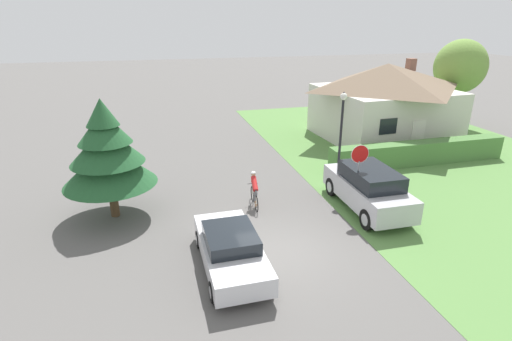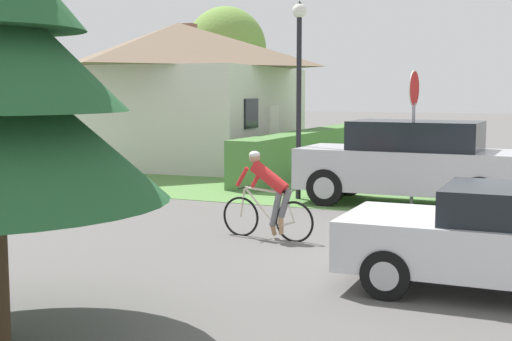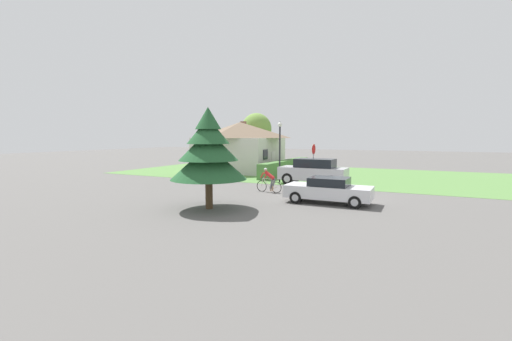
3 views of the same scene
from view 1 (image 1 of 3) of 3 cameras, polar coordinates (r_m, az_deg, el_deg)
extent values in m
plane|color=#5B5956|center=(14.00, 3.20, -11.45)|extent=(140.00, 140.00, 0.00)
cube|color=#568442|center=(22.68, 27.97, -0.88)|extent=(16.00, 36.00, 0.01)
cube|color=beige|center=(27.74, 17.67, 7.78)|extent=(7.96, 7.37, 3.27)
pyramid|color=#75604C|center=(27.33, 18.24, 12.70)|extent=(8.60, 7.96, 1.56)
cube|color=silver|center=(25.24, 22.06, 4.50)|extent=(0.90, 0.11, 2.00)
cube|color=black|center=(23.74, 18.37, 6.00)|extent=(1.10, 0.13, 0.90)
cube|color=brown|center=(29.19, 21.26, 13.91)|extent=(0.53, 0.53, 0.80)
cube|color=#4C7A3D|center=(23.44, 22.20, 2.33)|extent=(10.26, 0.90, 1.26)
cube|color=silver|center=(12.91, -3.64, -11.45)|extent=(1.78, 4.34, 0.63)
cube|color=black|center=(12.60, -3.66, -9.52)|extent=(1.56, 1.93, 0.43)
cylinder|color=black|center=(14.20, -7.91, -9.70)|extent=(0.30, 0.61, 0.61)
cylinder|color=#ADADB2|center=(14.20, -7.91, -9.70)|extent=(0.31, 0.36, 0.35)
cylinder|color=black|center=(14.42, -1.86, -8.97)|extent=(0.30, 0.61, 0.61)
cylinder|color=#ADADB2|center=(14.42, -1.86, -8.97)|extent=(0.31, 0.36, 0.35)
cylinder|color=black|center=(11.78, -5.83, -16.83)|extent=(0.30, 0.61, 0.61)
cylinder|color=#ADADB2|center=(11.78, -5.83, -16.83)|extent=(0.31, 0.36, 0.35)
cylinder|color=black|center=(12.05, 1.57, -15.73)|extent=(0.30, 0.61, 0.61)
cylinder|color=#ADADB2|center=(12.05, 1.57, -15.73)|extent=(0.31, 0.36, 0.35)
torus|color=black|center=(16.50, 0.08, -4.80)|extent=(0.10, 0.70, 0.70)
torus|color=black|center=(17.41, -0.52, -3.35)|extent=(0.10, 0.70, 0.70)
cylinder|color=beige|center=(16.65, -0.08, -3.87)|extent=(0.05, 0.18, 0.59)
cylinder|color=beige|center=(16.98, -0.30, -3.26)|extent=(0.09, 0.64, 0.66)
cylinder|color=beige|center=(16.80, -0.26, -2.46)|extent=(0.10, 0.76, 0.09)
cylinder|color=beige|center=(16.67, -0.02, -4.73)|extent=(0.06, 0.34, 0.15)
cylinder|color=beige|center=(16.48, 0.02, -3.93)|extent=(0.05, 0.22, 0.48)
cylinder|color=beige|center=(17.27, -0.50, -2.62)|extent=(0.05, 0.12, 0.52)
cylinder|color=black|center=(17.13, -0.48, -1.88)|extent=(0.44, 0.06, 0.02)
ellipsoid|color=black|center=(16.46, -0.04, -2.99)|extent=(0.10, 0.21, 0.05)
cylinder|color=slate|center=(16.53, -0.01, -3.61)|extent=(0.13, 0.26, 0.49)
cylinder|color=slate|center=(16.70, -0.15, -3.64)|extent=(0.13, 0.26, 0.65)
cylinder|color=tan|center=(16.76, -0.05, -4.69)|extent=(0.08, 0.08, 0.30)
cylinder|color=tan|center=(16.95, -0.03, -4.73)|extent=(0.17, 0.08, 0.21)
cylinder|color=red|center=(16.62, -0.21, -1.89)|extent=(0.28, 0.71, 0.56)
cylinder|color=red|center=(16.85, -0.31, -1.62)|extent=(0.09, 0.26, 0.36)
cylinder|color=red|center=(17.10, -0.55, -1.27)|extent=(0.09, 0.26, 0.36)
sphere|color=tan|center=(16.76, -0.38, -0.49)|extent=(0.19, 0.19, 0.19)
ellipsoid|color=white|center=(16.74, -0.38, -0.33)|extent=(0.22, 0.18, 0.12)
cube|color=#B7B7BC|center=(17.16, 15.61, -2.89)|extent=(1.94, 4.75, 0.89)
cube|color=black|center=(16.77, 16.09, -0.73)|extent=(1.69, 2.72, 0.61)
cylinder|color=black|center=(18.24, 10.74, -2.31)|extent=(0.24, 0.82, 0.81)
cylinder|color=#ADADB2|center=(18.24, 10.74, -2.31)|extent=(0.24, 0.47, 0.47)
cylinder|color=black|center=(18.98, 15.40, -1.76)|extent=(0.24, 0.82, 0.81)
cylinder|color=#ADADB2|center=(18.98, 15.40, -1.76)|extent=(0.24, 0.47, 0.47)
cylinder|color=black|center=(15.68, 15.60, -6.77)|extent=(0.24, 0.82, 0.81)
cylinder|color=#ADADB2|center=(15.68, 15.60, -6.77)|extent=(0.24, 0.47, 0.47)
cylinder|color=black|center=(16.54, 20.75, -5.89)|extent=(0.24, 0.82, 0.81)
cylinder|color=#ADADB2|center=(16.54, 20.75, -5.89)|extent=(0.24, 0.47, 0.47)
cylinder|color=gray|center=(16.57, 14.18, -2.35)|extent=(0.07, 0.07, 2.24)
cylinder|color=red|center=(16.08, 14.63, 2.29)|extent=(0.70, 0.07, 0.70)
cylinder|color=silver|center=(16.08, 14.63, 2.29)|extent=(0.74, 0.07, 0.74)
cylinder|color=black|center=(18.72, 11.90, 3.64)|extent=(0.12, 0.12, 4.13)
sphere|color=white|center=(18.21, 12.42, 10.28)|extent=(0.32, 0.32, 0.32)
cone|color=black|center=(18.18, 12.46, 10.78)|extent=(0.19, 0.19, 0.13)
cylinder|color=#4C3823|center=(16.97, -19.67, -3.95)|extent=(0.34, 0.34, 1.41)
cone|color=#23562D|center=(16.43, -20.31, 0.84)|extent=(3.58, 3.58, 1.61)
cone|color=#23562D|center=(16.19, -20.65, 3.46)|extent=(2.79, 2.79, 1.42)
cone|color=#23562D|center=(16.01, -20.97, 5.78)|extent=(2.01, 2.01, 1.22)
cone|color=#23562D|center=(15.88, -21.23, 7.79)|extent=(1.22, 1.22, 1.03)
cylinder|color=#4C3823|center=(32.95, 26.33, 8.13)|extent=(0.24, 0.24, 2.77)
ellipsoid|color=olive|center=(32.54, 27.16, 13.09)|extent=(3.56, 3.56, 3.74)
camera|label=2|loc=(13.40, -45.32, -7.65)|focal=50.00mm
camera|label=3|loc=(16.97, -77.47, -10.16)|focal=24.00mm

